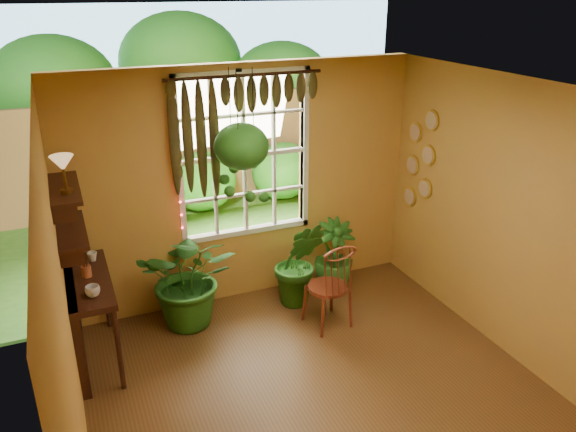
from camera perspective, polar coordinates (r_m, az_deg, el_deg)
name	(u,v)px	position (r m, az deg, el deg)	size (l,w,h in m)	color
floor	(335,413)	(5.18, 4.77, -19.29)	(4.50, 4.50, 0.00)	brown
ceiling	(347,101)	(3.94, 6.04, 11.51)	(4.50, 4.50, 0.00)	white
wall_back	(246,187)	(6.29, -4.29, 3.00)	(4.00, 4.00, 0.00)	#BE8A41
wall_left	(67,333)	(3.98, -21.58, -11.01)	(4.50, 4.50, 0.00)	#BE8A41
wall_right	(536,234)	(5.55, 23.91, -1.70)	(4.50, 4.50, 0.00)	#BE8A41
window	(244,156)	(6.21, -4.47, 6.14)	(1.52, 0.10, 1.86)	white
valance_vine	(239,106)	(5.94, -5.05, 11.09)	(1.70, 0.12, 1.10)	#32160D
string_lights	(177,161)	(5.93, -11.20, 5.47)	(0.03, 0.03, 1.54)	#FF2633
wall_plates	(420,160)	(6.72, 13.25, 5.52)	(0.04, 0.32, 1.10)	beige
counter_ledge	(81,313)	(5.76, -20.33, -9.20)	(0.40, 1.20, 0.90)	#32160D
shelf_lower	(71,231)	(5.39, -21.17, -1.40)	(0.25, 0.90, 0.04)	#32160D
shelf_upper	(64,189)	(5.25, -21.77, 2.60)	(0.25, 0.90, 0.04)	#32160D
backyard	(177,111)	(10.69, -11.23, 10.41)	(14.00, 10.00, 12.00)	#285718
windsor_chair	(329,298)	(6.09, 4.21, -8.32)	(0.48, 0.50, 1.15)	maroon
potted_plant_left	(190,277)	(6.08, -9.91, -6.14)	(1.01, 0.88, 1.13)	#114312
potted_plant_mid	(299,263)	(6.38, 1.16, -4.78)	(0.57, 0.46, 1.04)	#114312
potted_plant_right	(334,255)	(6.77, 4.69, -3.99)	(0.48, 0.48, 0.86)	#114312
hanging_basket	(242,152)	(5.75, -4.75, 6.54)	(0.56, 0.56, 1.40)	black
cup_a	(93,291)	(5.25, -19.23, -7.23)	(0.13, 0.13, 0.10)	silver
cup_b	(92,257)	(5.90, -19.26, -3.91)	(0.10, 0.10, 0.09)	beige
brush_jar	(85,264)	(5.57, -19.90, -4.62)	(0.09, 0.09, 0.33)	#994C2C
shelf_vase	(69,211)	(5.62, -21.39, 0.45)	(0.12, 0.12, 0.13)	#B2AD99
tiffany_lamp	(63,166)	(5.01, -21.93, 4.78)	(0.19, 0.19, 0.32)	brown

